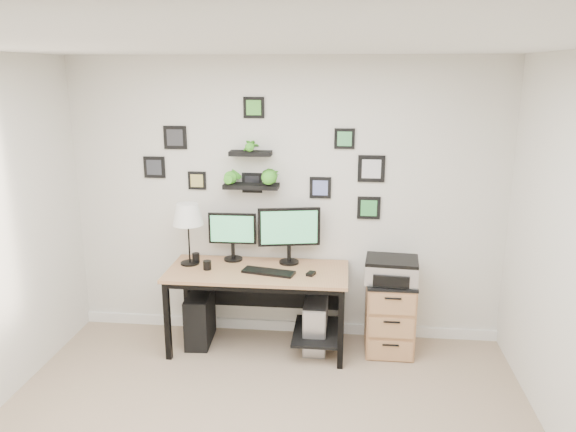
# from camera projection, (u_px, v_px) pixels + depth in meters

# --- Properties ---
(room) EXTENTS (4.00, 4.00, 4.00)m
(room) POSITION_uv_depth(u_px,v_px,m) (285.00, 326.00, 5.47)
(room) COLOR tan
(room) RESTS_ON ground
(desk) EXTENTS (1.60, 0.70, 0.75)m
(desk) POSITION_uv_depth(u_px,v_px,m) (262.00, 282.00, 5.04)
(desk) COLOR tan
(desk) RESTS_ON ground
(monitor_left) EXTENTS (0.44, 0.18, 0.45)m
(monitor_left) POSITION_uv_depth(u_px,v_px,m) (232.00, 233.00, 5.16)
(monitor_left) COLOR black
(monitor_left) RESTS_ON desk
(monitor_right) EXTENTS (0.56, 0.21, 0.52)m
(monitor_right) POSITION_uv_depth(u_px,v_px,m) (289.00, 231.00, 5.06)
(monitor_right) COLOR black
(monitor_right) RESTS_ON desk
(keyboard) EXTENTS (0.48, 0.24, 0.02)m
(keyboard) POSITION_uv_depth(u_px,v_px,m) (268.00, 272.00, 4.89)
(keyboard) COLOR black
(keyboard) RESTS_ON desk
(mouse) EXTENTS (0.09, 0.10, 0.03)m
(mouse) POSITION_uv_depth(u_px,v_px,m) (311.00, 274.00, 4.85)
(mouse) COLOR black
(mouse) RESTS_ON desk
(table_lamp) EXTENTS (0.28, 0.28, 0.57)m
(table_lamp) POSITION_uv_depth(u_px,v_px,m) (188.00, 216.00, 5.01)
(table_lamp) COLOR black
(table_lamp) RESTS_ON desk
(mug) EXTENTS (0.07, 0.07, 0.08)m
(mug) POSITION_uv_depth(u_px,v_px,m) (207.00, 265.00, 4.98)
(mug) COLOR black
(mug) RESTS_ON desk
(pen_cup) EXTENTS (0.07, 0.07, 0.09)m
(pen_cup) POSITION_uv_depth(u_px,v_px,m) (196.00, 258.00, 5.16)
(pen_cup) COLOR black
(pen_cup) RESTS_ON desk
(pc_tower_black) EXTENTS (0.24, 0.48, 0.47)m
(pc_tower_black) POSITION_uv_depth(u_px,v_px,m) (200.00, 318.00, 5.21)
(pc_tower_black) COLOR black
(pc_tower_black) RESTS_ON ground
(pc_tower_grey) EXTENTS (0.21, 0.46, 0.46)m
(pc_tower_grey) POSITION_uv_depth(u_px,v_px,m) (316.00, 324.00, 5.10)
(pc_tower_grey) COLOR gray
(pc_tower_grey) RESTS_ON ground
(file_cabinet) EXTENTS (0.43, 0.53, 0.67)m
(file_cabinet) POSITION_uv_depth(u_px,v_px,m) (389.00, 314.00, 5.05)
(file_cabinet) COLOR tan
(file_cabinet) RESTS_ON ground
(printer) EXTENTS (0.48, 0.40, 0.20)m
(printer) POSITION_uv_depth(u_px,v_px,m) (392.00, 270.00, 4.91)
(printer) COLOR silver
(printer) RESTS_ON file_cabinet
(wall_decor) EXTENTS (2.22, 0.18, 1.09)m
(wall_decor) POSITION_uv_depth(u_px,v_px,m) (258.00, 165.00, 5.04)
(wall_decor) COLOR black
(wall_decor) RESTS_ON ground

